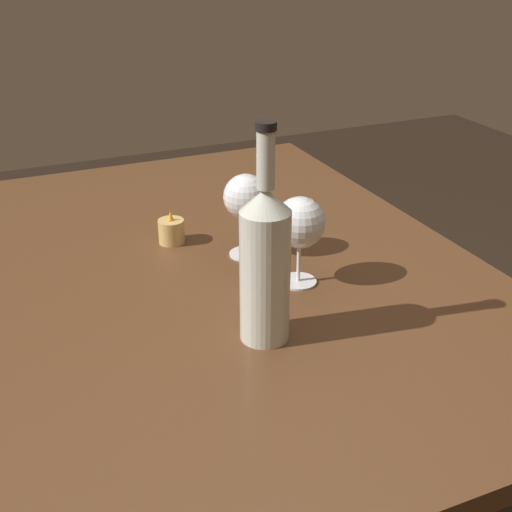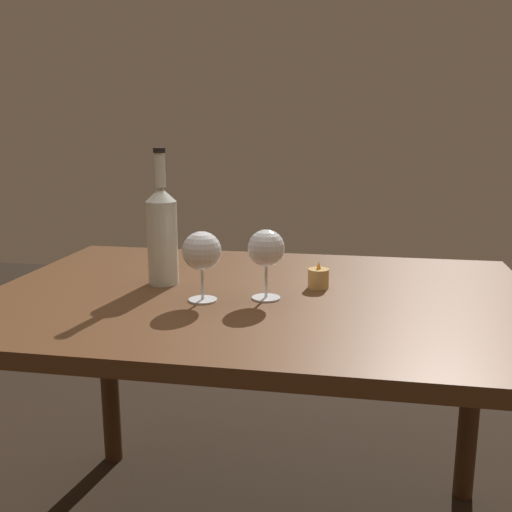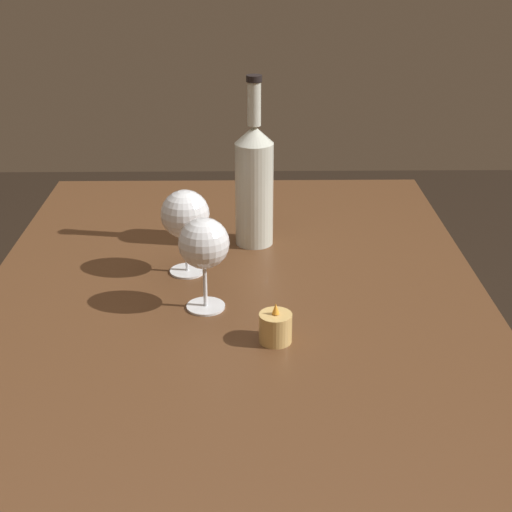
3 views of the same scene
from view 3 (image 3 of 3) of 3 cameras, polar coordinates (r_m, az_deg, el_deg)
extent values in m
cube|color=#56351E|center=(1.31, -1.68, -4.15)|extent=(1.30, 0.90, 0.04)
cylinder|color=#412816|center=(2.03, -12.17, -5.44)|extent=(0.06, 0.06, 0.70)
cylinder|color=#412816|center=(2.02, 9.53, -5.33)|extent=(0.06, 0.06, 0.70)
cylinder|color=white|center=(1.40, -5.26, -1.15)|extent=(0.07, 0.07, 0.00)
cylinder|color=white|center=(1.39, -5.33, 0.34)|extent=(0.01, 0.01, 0.08)
sphere|color=white|center=(1.36, -5.45, 3.21)|extent=(0.09, 0.09, 0.09)
cylinder|color=beige|center=(1.36, -5.44, 3.06)|extent=(0.07, 0.07, 0.02)
cylinder|color=white|center=(1.28, -3.86, -3.87)|extent=(0.07, 0.07, 0.00)
cylinder|color=white|center=(1.26, -3.92, -2.16)|extent=(0.01, 0.01, 0.08)
sphere|color=white|center=(1.23, -4.02, 0.99)|extent=(0.09, 0.09, 0.09)
cylinder|color=beige|center=(1.23, -4.02, 0.94)|extent=(0.07, 0.07, 0.03)
cylinder|color=silver|center=(1.49, -0.14, 4.74)|extent=(0.08, 0.08, 0.21)
cone|color=silver|center=(1.45, -0.14, 9.29)|extent=(0.08, 0.08, 0.03)
cylinder|color=silver|center=(1.44, -0.14, 11.57)|extent=(0.03, 0.03, 0.08)
cylinder|color=black|center=(1.43, -0.15, 13.43)|extent=(0.03, 0.03, 0.01)
cylinder|color=#DBB266|center=(1.17, 1.50, -5.50)|extent=(0.05, 0.05, 0.05)
cylinder|color=white|center=(1.17, 1.50, -5.76)|extent=(0.04, 0.04, 0.03)
cone|color=#F99E2D|center=(1.15, 1.52, -4.04)|extent=(0.01, 0.01, 0.02)
camera|label=1|loc=(2.25, 9.95, 23.54)|focal=48.10mm
camera|label=2|loc=(1.64, -56.39, 6.14)|focal=40.88mm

